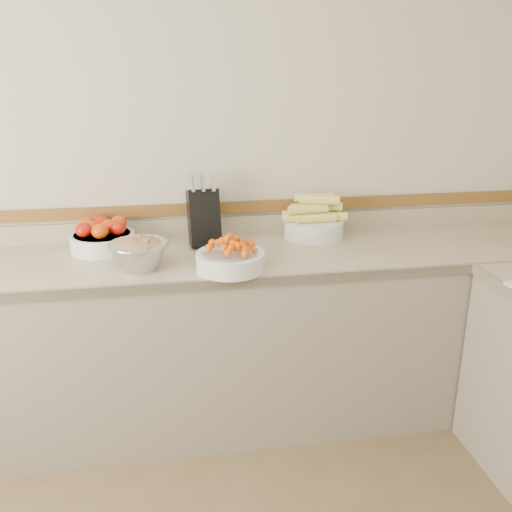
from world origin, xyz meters
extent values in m
plane|color=#BEB69D|center=(0.00, 2.00, 1.30)|extent=(4.00, 0.00, 4.00)
cube|color=tan|center=(0.00, 1.68, 0.88)|extent=(4.00, 0.65, 0.04)
cube|color=gray|center=(0.00, 1.68, 0.43)|extent=(4.00, 0.63, 0.86)
cube|color=#7B6C53|center=(0.00, 1.36, 0.88)|extent=(4.00, 0.02, 0.04)
cube|color=tan|center=(0.00, 1.99, 0.95)|extent=(4.00, 0.02, 0.10)
cube|color=brown|center=(0.00, 1.99, 1.05)|extent=(4.00, 0.02, 0.06)
cube|color=black|center=(0.17, 1.85, 1.04)|extent=(0.16, 0.19, 0.30)
cylinder|color=silver|center=(0.12, 1.82, 1.22)|extent=(0.02, 0.04, 0.08)
cylinder|color=silver|center=(0.17, 1.82, 1.22)|extent=(0.02, 0.04, 0.08)
cylinder|color=silver|center=(0.22, 1.82, 1.22)|extent=(0.02, 0.04, 0.08)
cylinder|color=silver|center=(0.12, 1.85, 1.22)|extent=(0.02, 0.04, 0.08)
cylinder|color=silver|center=(0.17, 1.85, 1.22)|extent=(0.02, 0.04, 0.08)
cylinder|color=silver|center=(0.22, 1.85, 1.22)|extent=(0.02, 0.04, 0.08)
cylinder|color=silver|center=(0.12, 1.88, 1.22)|extent=(0.02, 0.04, 0.08)
cylinder|color=silver|center=(0.17, 1.88, 1.22)|extent=(0.02, 0.04, 0.08)
cylinder|color=silver|center=(0.22, 1.88, 1.22)|extent=(0.02, 0.04, 0.08)
cylinder|color=silver|center=(-0.33, 1.84, 0.94)|extent=(0.31, 0.31, 0.08)
torus|color=silver|center=(-0.33, 1.84, 0.98)|extent=(0.31, 0.31, 0.01)
cylinder|color=white|center=(-0.33, 1.84, 0.98)|extent=(0.27, 0.27, 0.01)
ellipsoid|color=#B21707|center=(-0.40, 1.80, 1.02)|extent=(0.08, 0.08, 0.07)
ellipsoid|color=#C33B07|center=(-0.33, 1.77, 1.02)|extent=(0.08, 0.08, 0.07)
ellipsoid|color=#B21707|center=(-0.25, 1.81, 1.02)|extent=(0.08, 0.08, 0.07)
ellipsoid|color=#C33B07|center=(-0.40, 1.90, 1.02)|extent=(0.08, 0.08, 0.07)
ellipsoid|color=#B21707|center=(-0.33, 1.86, 1.02)|extent=(0.08, 0.08, 0.07)
ellipsoid|color=#C33B07|center=(-0.25, 1.91, 1.02)|extent=(0.08, 0.08, 0.07)
ellipsoid|color=#B21707|center=(-0.35, 1.93, 1.02)|extent=(0.08, 0.08, 0.07)
ellipsoid|color=#C33B07|center=(-0.29, 1.84, 1.02)|extent=(0.08, 0.08, 0.07)
ellipsoid|color=#B21707|center=(-0.33, 1.90, 1.02)|extent=(0.08, 0.08, 0.07)
ellipsoid|color=#C33B07|center=(-0.38, 1.83, 1.02)|extent=(0.08, 0.08, 0.07)
cylinder|color=silver|center=(0.26, 1.47, 0.94)|extent=(0.31, 0.31, 0.08)
torus|color=silver|center=(0.26, 1.47, 0.97)|extent=(0.31, 0.31, 0.01)
cylinder|color=white|center=(0.26, 1.47, 0.97)|extent=(0.27, 0.27, 0.01)
sphere|color=#CA4A07|center=(0.17, 1.49, 1.01)|extent=(0.03, 0.03, 0.03)
sphere|color=#CA4A07|center=(0.30, 1.56, 1.01)|extent=(0.03, 0.03, 0.03)
sphere|color=#CA4A07|center=(0.37, 1.50, 1.00)|extent=(0.03, 0.03, 0.03)
sphere|color=#CA4A07|center=(0.30, 1.53, 1.01)|extent=(0.03, 0.03, 0.03)
sphere|color=#CA4A07|center=(0.31, 1.38, 1.00)|extent=(0.03, 0.03, 0.03)
sphere|color=#CA4A07|center=(0.33, 1.44, 1.01)|extent=(0.03, 0.03, 0.03)
sphere|color=#CA4A07|center=(0.17, 1.48, 1.01)|extent=(0.03, 0.03, 0.03)
sphere|color=#CA4A07|center=(0.25, 1.42, 1.03)|extent=(0.03, 0.03, 0.03)
sphere|color=#CA4A07|center=(0.34, 1.52, 1.01)|extent=(0.03, 0.03, 0.03)
sphere|color=#CA4A07|center=(0.28, 1.52, 1.02)|extent=(0.03, 0.03, 0.03)
sphere|color=#CA4A07|center=(0.26, 1.44, 1.03)|extent=(0.03, 0.03, 0.03)
sphere|color=#CA4A07|center=(0.29, 1.52, 1.02)|extent=(0.03, 0.03, 0.03)
sphere|color=#CA4A07|center=(0.18, 1.55, 1.00)|extent=(0.03, 0.03, 0.03)
sphere|color=#CA4A07|center=(0.28, 1.40, 1.02)|extent=(0.03, 0.03, 0.03)
sphere|color=#CA4A07|center=(0.20, 1.45, 1.02)|extent=(0.03, 0.03, 0.03)
sphere|color=#CA4A07|center=(0.16, 1.47, 1.01)|extent=(0.03, 0.03, 0.03)
sphere|color=#CA4A07|center=(0.24, 1.47, 1.05)|extent=(0.03, 0.03, 0.03)
sphere|color=#CA4A07|center=(0.25, 1.47, 1.04)|extent=(0.03, 0.03, 0.03)
sphere|color=#CA4A07|center=(0.28, 1.41, 1.02)|extent=(0.03, 0.03, 0.03)
sphere|color=#CA4A07|center=(0.25, 1.47, 1.05)|extent=(0.03, 0.03, 0.03)
sphere|color=#CA4A07|center=(0.25, 1.47, 1.05)|extent=(0.03, 0.03, 0.03)
sphere|color=#CA4A07|center=(0.34, 1.47, 1.01)|extent=(0.03, 0.03, 0.03)
sphere|color=#CA4A07|center=(0.21, 1.39, 1.01)|extent=(0.03, 0.03, 0.03)
sphere|color=#CA4A07|center=(0.23, 1.54, 1.02)|extent=(0.03, 0.03, 0.03)
sphere|color=#CA4A07|center=(0.23, 1.57, 1.00)|extent=(0.03, 0.03, 0.03)
sphere|color=#CA4A07|center=(0.15, 1.46, 1.00)|extent=(0.03, 0.03, 0.03)
sphere|color=#CA4A07|center=(0.26, 1.47, 1.04)|extent=(0.03, 0.03, 0.03)
sphere|color=#CA4A07|center=(0.20, 1.49, 1.02)|extent=(0.03, 0.03, 0.03)
sphere|color=#CA4A07|center=(0.30, 1.43, 1.02)|extent=(0.03, 0.03, 0.03)
sphere|color=#CA4A07|center=(0.30, 1.39, 1.01)|extent=(0.03, 0.03, 0.03)
sphere|color=#CA4A07|center=(0.26, 1.46, 1.04)|extent=(0.03, 0.03, 0.03)
sphere|color=#CA4A07|center=(0.26, 1.47, 1.05)|extent=(0.03, 0.03, 0.03)
sphere|color=#CA4A07|center=(0.30, 1.43, 1.02)|extent=(0.03, 0.03, 0.03)
sphere|color=#CA4A07|center=(0.27, 1.57, 1.01)|extent=(0.03, 0.03, 0.03)
sphere|color=#CA4A07|center=(0.28, 1.52, 1.02)|extent=(0.03, 0.03, 0.03)
sphere|color=#CA4A07|center=(0.26, 1.52, 1.03)|extent=(0.03, 0.03, 0.03)
sphere|color=#CA4A07|center=(0.22, 1.48, 1.03)|extent=(0.03, 0.03, 0.03)
sphere|color=#CA4A07|center=(0.27, 1.44, 1.03)|extent=(0.03, 0.03, 0.03)
sphere|color=#CA4A07|center=(0.30, 1.45, 1.03)|extent=(0.03, 0.03, 0.03)
cylinder|color=silver|center=(0.74, 1.88, 0.95)|extent=(0.31, 0.31, 0.09)
torus|color=silver|center=(0.74, 1.88, 0.99)|extent=(0.31, 0.31, 0.01)
cylinder|color=#D6CB59|center=(0.68, 1.86, 1.01)|extent=(0.21, 0.07, 0.05)
cylinder|color=#D6CB59|center=(0.74, 1.83, 1.01)|extent=(0.21, 0.05, 0.05)
cylinder|color=#D6CB59|center=(0.81, 1.86, 1.01)|extent=(0.21, 0.10, 0.05)
cylinder|color=#D6CB59|center=(0.69, 1.92, 1.01)|extent=(0.21, 0.06, 0.05)
cylinder|color=#D6CB59|center=(0.78, 1.93, 1.01)|extent=(0.21, 0.11, 0.05)
cylinder|color=#D6CB59|center=(0.72, 1.88, 1.06)|extent=(0.21, 0.05, 0.05)
cylinder|color=#D6CB59|center=(0.79, 1.89, 1.06)|extent=(0.21, 0.09, 0.05)
cylinder|color=#D6CB59|center=(0.75, 1.91, 1.10)|extent=(0.21, 0.07, 0.05)
cylinder|color=#D6CB59|center=(0.70, 1.85, 1.06)|extent=(0.21, 0.06, 0.05)
cylinder|color=#D6CB59|center=(0.76, 1.86, 1.10)|extent=(0.21, 0.10, 0.05)
cylinder|color=#B2B2BA|center=(-0.14, 1.55, 0.96)|extent=(0.26, 0.26, 0.12)
torus|color=#B2B2BA|center=(-0.14, 1.55, 1.02)|extent=(0.26, 0.26, 0.01)
ellipsoid|color=#A61324|center=(-0.14, 1.55, 1.01)|extent=(0.21, 0.21, 0.07)
cube|color=#A61324|center=(-0.17, 1.52, 1.03)|extent=(0.02, 0.02, 0.02)
cube|color=#7CAB53|center=(-0.16, 1.60, 1.02)|extent=(0.02, 0.02, 0.02)
cube|color=#A61324|center=(-0.14, 1.56, 1.03)|extent=(0.02, 0.02, 0.02)
cube|color=#7CAB53|center=(-0.10, 1.51, 1.04)|extent=(0.03, 0.03, 0.02)
cube|color=#A61324|center=(-0.09, 1.57, 1.04)|extent=(0.02, 0.02, 0.02)
cube|color=#7CAB53|center=(-0.13, 1.58, 1.04)|extent=(0.02, 0.02, 0.02)
cube|color=#A61324|center=(-0.16, 1.54, 1.04)|extent=(0.02, 0.02, 0.02)
cube|color=#7CAB53|center=(-0.13, 1.56, 1.03)|extent=(0.02, 0.02, 0.02)
cube|color=#A61324|center=(-0.21, 1.60, 1.02)|extent=(0.02, 0.02, 0.02)
cube|color=#7CAB53|center=(-0.14, 1.55, 1.03)|extent=(0.02, 0.02, 0.02)
cube|color=#A61324|center=(-0.14, 1.58, 1.02)|extent=(0.02, 0.02, 0.02)
cube|color=#7CAB53|center=(-0.15, 1.53, 1.03)|extent=(0.02, 0.02, 0.02)
cube|color=#A61324|center=(-0.11, 1.56, 1.02)|extent=(0.02, 0.02, 0.02)
cube|color=#7CAB53|center=(-0.15, 1.52, 1.03)|extent=(0.03, 0.03, 0.02)
camera|label=1|loc=(-0.02, -0.88, 1.80)|focal=40.00mm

